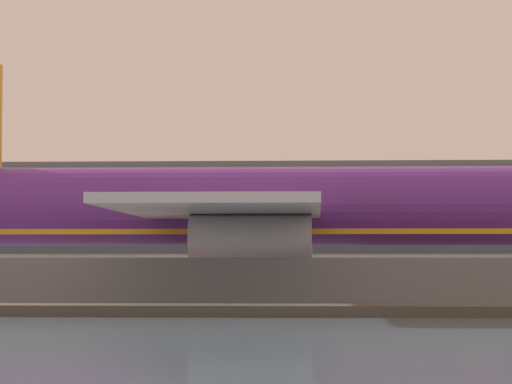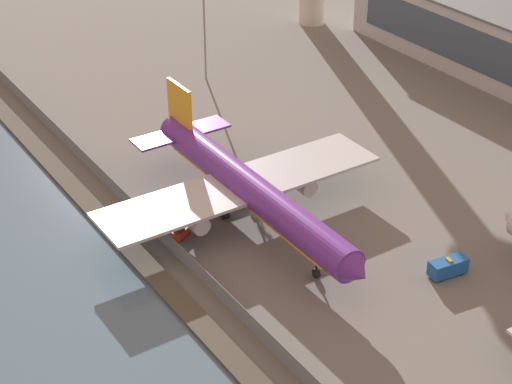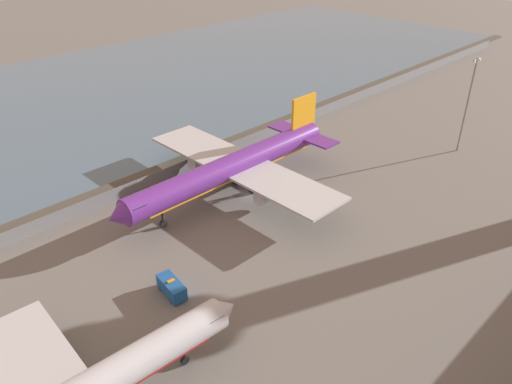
# 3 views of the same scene
# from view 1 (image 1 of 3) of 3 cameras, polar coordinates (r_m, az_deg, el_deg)

# --- Properties ---
(ground_plane) EXTENTS (500.00, 500.00, 0.00)m
(ground_plane) POSITION_cam_1_polar(r_m,az_deg,el_deg) (74.79, -0.58, -5.13)
(ground_plane) COLOR #66635E
(shoreline_seawall) EXTENTS (320.00, 3.00, 0.50)m
(shoreline_seawall) POSITION_cam_1_polar(r_m,az_deg,el_deg) (54.35, -1.90, -5.58)
(shoreline_seawall) COLOR #474238
(shoreline_seawall) RESTS_ON ground
(perimeter_fence) EXTENTS (280.00, 0.10, 2.60)m
(perimeter_fence) POSITION_cam_1_polar(r_m,az_deg,el_deg) (58.80, -1.53, -4.38)
(perimeter_fence) COLOR slate
(perimeter_fence) RESTS_ON ground
(cargo_jet_purple) EXTENTS (50.64, 43.29, 14.35)m
(cargo_jet_purple) POSITION_cam_1_polar(r_m,az_deg,el_deg) (71.79, 0.24, -0.84)
(cargo_jet_purple) COLOR #602889
(cargo_jet_purple) RESTS_ON ground
(baggage_tug) EXTENTS (2.92, 3.58, 1.80)m
(baggage_tug) POSITION_cam_1_polar(r_m,az_deg,el_deg) (61.80, -1.67, -4.78)
(baggage_tug) COLOR red
(baggage_tug) RESTS_ON ground
(terminal_building) EXTENTS (116.34, 16.20, 13.49)m
(terminal_building) POSITION_cam_1_polar(r_m,az_deg,el_deg) (141.67, 3.59, -1.49)
(terminal_building) COLOR #B2B2B7
(terminal_building) RESTS_ON ground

